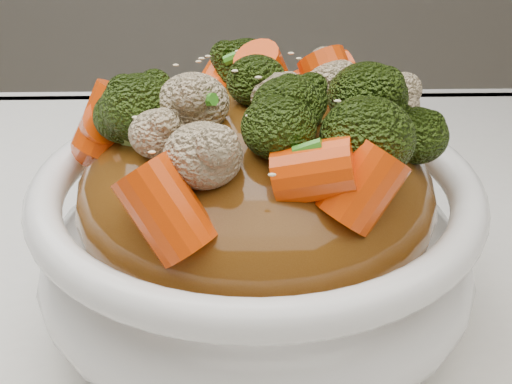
{
  "coord_description": "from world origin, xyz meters",
  "views": [
    {
      "loc": [
        0.04,
        -0.3,
        1.03
      ],
      "look_at": [
        0.05,
        0.06,
        0.83
      ],
      "focal_mm": 55.0,
      "sensor_mm": 36.0,
      "label": 1
    }
  ],
  "objects": [
    {
      "name": "cauliflower",
      "position": [
        0.05,
        0.06,
        0.89
      ],
      "size": [
        0.24,
        0.24,
        0.04
      ],
      "primitive_type": null,
      "rotation": [
        0.0,
        0.0,
        -0.32
      ],
      "color": "tan",
      "rests_on": "sauce_base"
    },
    {
      "name": "broccoli",
      "position": [
        0.05,
        0.06,
        0.9
      ],
      "size": [
        0.24,
        0.24,
        0.05
      ],
      "primitive_type": null,
      "rotation": [
        0.0,
        0.0,
        -0.32
      ],
      "color": "black",
      "rests_on": "sauce_base"
    },
    {
      "name": "carrots",
      "position": [
        0.05,
        0.06,
        0.9
      ],
      "size": [
        0.24,
        0.24,
        0.06
      ],
      "primitive_type": null,
      "rotation": [
        0.0,
        0.0,
        -0.32
      ],
      "color": "#E74407",
      "rests_on": "sauce_base"
    },
    {
      "name": "scallions",
      "position": [
        0.05,
        0.06,
        0.9
      ],
      "size": [
        0.18,
        0.18,
        0.02
      ],
      "primitive_type": null,
      "rotation": [
        0.0,
        0.0,
        -0.32
      ],
      "color": "#398B20",
      "rests_on": "sauce_base"
    },
    {
      "name": "sesame_seeds",
      "position": [
        0.05,
        0.06,
        0.9
      ],
      "size": [
        0.22,
        0.22,
        0.01
      ],
      "primitive_type": null,
      "rotation": [
        0.0,
        0.0,
        -0.32
      ],
      "color": "beige",
      "rests_on": "sauce_base"
    },
    {
      "name": "bowl",
      "position": [
        0.05,
        0.06,
        0.8
      ],
      "size": [
        0.3,
        0.3,
        0.09
      ],
      "primitive_type": null,
      "rotation": [
        0.0,
        0.0,
        -0.32
      ],
      "color": "white",
      "rests_on": "tablecloth"
    },
    {
      "name": "sauce_base",
      "position": [
        0.05,
        0.06,
        0.83
      ],
      "size": [
        0.24,
        0.24,
        0.1
      ],
      "primitive_type": "ellipsoid",
      "rotation": [
        0.0,
        0.0,
        -0.32
      ],
      "color": "#5E3510",
      "rests_on": "bowl"
    }
  ]
}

